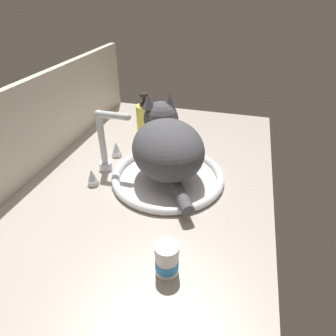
{
  "coord_description": "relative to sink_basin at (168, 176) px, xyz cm",
  "views": [
    {
      "loc": [
        -69.09,
        -23.12,
        53.27
      ],
      "look_at": [
        -1.51,
        -4.51,
        7.0
      ],
      "focal_mm": 30.59,
      "sensor_mm": 36.0,
      "label": 1
    }
  ],
  "objects": [
    {
      "name": "toothbrush",
      "position": [
        45.5,
        12.08,
        -0.42
      ],
      "size": [
        17.94,
        8.41,
        1.7
      ],
      "color": "#338CD1",
      "rests_on": "countertop"
    },
    {
      "name": "soap_pump_bottle",
      "position": [
        27.57,
        16.65,
        5.05
      ],
      "size": [
        6.53,
        6.53,
        15.92
      ],
      "color": "#E5DB4C",
      "rests_on": "countertop"
    },
    {
      "name": "cat",
      "position": [
        1.5,
        0.87,
        9.93
      ],
      "size": [
        33.32,
        29.74,
        20.66
      ],
      "color": "#4C4C51",
      "rests_on": "sink_basin"
    },
    {
      "name": "faucet",
      "position": [
        0.0,
        19.45,
        6.87
      ],
      "size": [
        20.09,
        11.83,
        19.84
      ],
      "color": "silver",
      "rests_on": "countertop"
    },
    {
      "name": "backsplash_wall",
      "position": [
        1.51,
        40.63,
        11.03
      ],
      "size": [
        108.86,
        2.4,
        30.12
      ],
      "primitive_type": "cube",
      "color": "beige",
      "rests_on": "ground"
    },
    {
      "name": "pill_bottle",
      "position": [
        -31.58,
        -8.46,
        2.54
      ],
      "size": [
        4.89,
        4.89,
        7.69
      ],
      "color": "white",
      "rests_on": "countertop"
    },
    {
      "name": "sink_basin",
      "position": [
        0.0,
        0.0,
        0.0
      ],
      "size": [
        33.54,
        33.54,
        2.37
      ],
      "color": "white",
      "rests_on": "countertop"
    },
    {
      "name": "countertop",
      "position": [
        1.51,
        4.51,
        -2.54
      ],
      "size": [
        108.86,
        69.82,
        3.0
      ],
      "primitive_type": "cube",
      "color": "#ADA399",
      "rests_on": "ground"
    }
  ]
}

